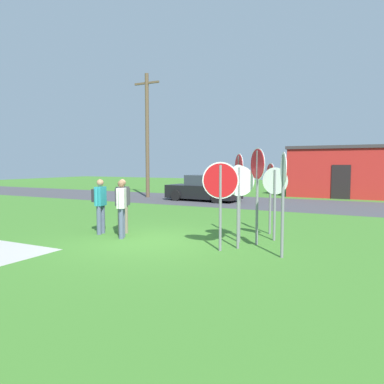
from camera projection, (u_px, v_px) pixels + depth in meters
The scene contains 16 objects.
ground_plane at pixel (146, 241), 10.20m from camera, with size 80.00×80.00×0.00m, color #3D7528.
street_asphalt at pixel (261, 203), 20.19m from camera, with size 60.00×6.40×0.01m, color #424247.
building_background at pixel (344, 171), 24.43m from camera, with size 6.85×5.06×3.30m.
utility_pole at pixel (147, 133), 23.33m from camera, with size 1.80×0.24×7.87m.
parked_car_on_street at pixel (204, 189), 21.34m from camera, with size 4.40×2.22×1.51m.
stop_sign_far_back at pixel (283, 186), 8.26m from camera, with size 0.30×0.70×2.43m.
stop_sign_low_front at pixel (270, 185), 11.12m from camera, with size 0.46×0.67×2.19m.
stop_sign_leaning_left at pixel (238, 191), 9.19m from camera, with size 0.23×0.76×2.13m.
stop_sign_rear_right at pixel (275, 191), 10.17m from camera, with size 0.74×0.15×2.06m.
stop_sign_rear_left at pixel (257, 178), 9.60m from camera, with size 0.58×0.64×2.58m.
stop_sign_center_cluster at pixel (220, 190), 8.93m from camera, with size 0.88×0.25×2.20m.
stop_sign_nearest at pixel (239, 190), 9.94m from camera, with size 0.71×0.44×2.11m.
stop_sign_tallest at pixel (239, 180), 10.59m from camera, with size 0.47×0.61×2.46m.
person_in_teal at pixel (100, 202), 11.17m from camera, with size 0.40×0.56×1.69m.
person_in_blue at pixel (122, 206), 10.54m from camera, with size 0.36×0.52×1.69m.
person_holding_notes at pixel (123, 203), 11.19m from camera, with size 0.30×0.56×1.69m.
Camera 1 is at (5.73, -8.37, 2.16)m, focal length 34.08 mm.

